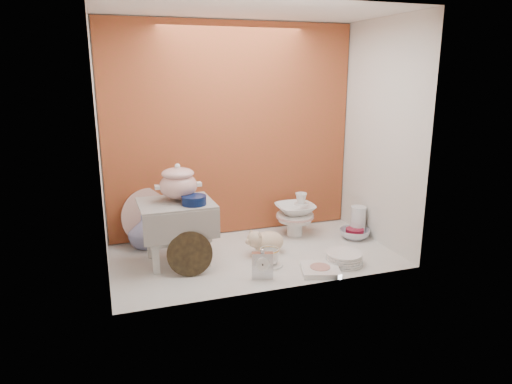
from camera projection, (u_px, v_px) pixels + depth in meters
ground at (254, 255)px, 2.99m from camera, size 1.80×1.80×0.00m
niche_shell at (245, 109)px, 2.92m from camera, size 1.86×1.03×1.53m
step_stool at (177, 232)px, 2.85m from camera, size 0.46×0.39×0.39m
soup_tureen at (178, 182)px, 2.81m from camera, size 0.34×0.34×0.23m
cobalt_bowl at (194, 200)px, 2.74m from camera, size 0.19×0.19×0.05m
floral_platter at (150, 217)px, 3.16m from camera, size 0.41×0.19×0.39m
blue_white_vase at (144, 231)px, 3.10m from camera, size 0.24×0.24×0.23m
lacquer_tray at (190, 254)px, 2.67m from camera, size 0.27×0.10×0.26m
mantel_clock at (262, 264)px, 2.64m from camera, size 0.13×0.08×0.18m
plush_pig at (268, 242)px, 3.01m from camera, size 0.30×0.24×0.16m
teacup_saucer at (269, 265)px, 2.83m from camera, size 0.19×0.19×0.01m
gold_rim_teacup at (269, 256)px, 2.82m from camera, size 0.14×0.14×0.10m
lattice_dish at (320, 270)px, 2.74m from camera, size 0.27×0.27×0.03m
dinner_plate_stack at (344, 258)px, 2.85m from camera, size 0.31×0.31×0.07m
crystal_bowl at (355, 234)px, 3.29m from camera, size 0.26×0.26×0.07m
clear_glass_vase at (358, 221)px, 3.33m from camera, size 0.14×0.14×0.22m
porcelain_tower at (295, 214)px, 3.32m from camera, size 0.37×0.37×0.32m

